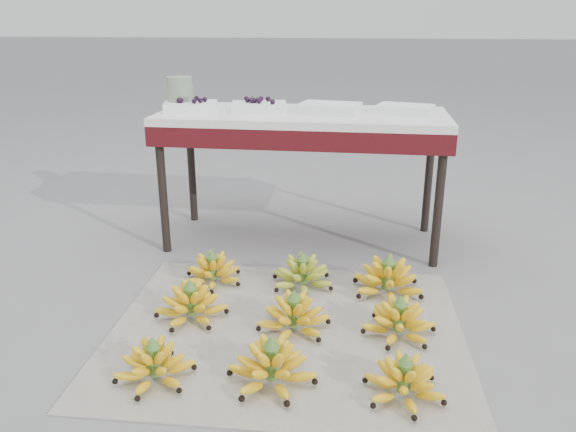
# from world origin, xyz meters

# --- Properties ---
(ground) EXTENTS (60.00, 60.00, 0.00)m
(ground) POSITION_xyz_m (0.00, 0.00, 0.00)
(ground) COLOR slate
(ground) RESTS_ON ground
(newspaper_mat) EXTENTS (1.28, 1.09, 0.01)m
(newspaper_mat) POSITION_xyz_m (0.00, 0.04, 0.00)
(newspaper_mat) COLOR white
(newspaper_mat) RESTS_ON ground
(bunch_front_left) EXTENTS (0.27, 0.27, 0.15)m
(bunch_front_left) POSITION_xyz_m (-0.36, -0.30, 0.06)
(bunch_front_left) COLOR yellow
(bunch_front_left) RESTS_ON newspaper_mat
(bunch_front_center) EXTENTS (0.32, 0.32, 0.17)m
(bunch_front_center) POSITION_xyz_m (0.00, -0.27, 0.06)
(bunch_front_center) COLOR yellow
(bunch_front_center) RESTS_ON newspaper_mat
(bunch_front_right) EXTENTS (0.31, 0.31, 0.15)m
(bunch_front_right) POSITION_xyz_m (0.40, -0.28, 0.06)
(bunch_front_right) COLOR yellow
(bunch_front_right) RESTS_ON newspaper_mat
(bunch_mid_left) EXTENTS (0.27, 0.27, 0.16)m
(bunch_mid_left) POSITION_xyz_m (-0.36, 0.08, 0.06)
(bunch_mid_left) COLOR yellow
(bunch_mid_left) RESTS_ON newspaper_mat
(bunch_mid_center) EXTENTS (0.29, 0.29, 0.16)m
(bunch_mid_center) POSITION_xyz_m (0.03, 0.05, 0.06)
(bunch_mid_center) COLOR yellow
(bunch_mid_center) RESTS_ON newspaper_mat
(bunch_mid_right) EXTENTS (0.27, 0.27, 0.16)m
(bunch_mid_right) POSITION_xyz_m (0.40, 0.07, 0.06)
(bunch_mid_right) COLOR yellow
(bunch_mid_right) RESTS_ON newspaper_mat
(bunch_back_left) EXTENTS (0.32, 0.32, 0.15)m
(bunch_back_left) POSITION_xyz_m (-0.36, 0.38, 0.06)
(bunch_back_left) COLOR yellow
(bunch_back_left) RESTS_ON newspaper_mat
(bunch_back_center) EXTENTS (0.32, 0.32, 0.16)m
(bunch_back_center) POSITION_xyz_m (0.02, 0.40, 0.06)
(bunch_back_center) COLOR #98B739
(bunch_back_center) RESTS_ON newspaper_mat
(bunch_back_right) EXTENTS (0.38, 0.38, 0.18)m
(bunch_back_right) POSITION_xyz_m (0.37, 0.38, 0.07)
(bunch_back_right) COLOR yellow
(bunch_back_right) RESTS_ON newspaper_mat
(vendor_table) EXTENTS (1.34, 0.54, 0.64)m
(vendor_table) POSITION_xyz_m (-0.04, 0.92, 0.57)
(vendor_table) COLOR black
(vendor_table) RESTS_ON ground
(tray_far_left) EXTENTS (0.29, 0.24, 0.06)m
(tray_far_left) POSITION_xyz_m (-0.58, 0.90, 0.67)
(tray_far_left) COLOR silver
(tray_far_left) RESTS_ON vendor_table
(tray_left) EXTENTS (0.28, 0.23, 0.06)m
(tray_left) POSITION_xyz_m (-0.25, 0.92, 0.67)
(tray_left) COLOR silver
(tray_left) RESTS_ON vendor_table
(tray_right) EXTENTS (0.30, 0.24, 0.04)m
(tray_right) POSITION_xyz_m (0.08, 0.92, 0.67)
(tray_right) COLOR silver
(tray_right) RESTS_ON vendor_table
(tray_far_right) EXTENTS (0.28, 0.23, 0.04)m
(tray_far_right) POSITION_xyz_m (0.43, 0.94, 0.66)
(tray_far_right) COLOR silver
(tray_far_right) RESTS_ON vendor_table
(glass_jar) EXTENTS (0.16, 0.16, 0.15)m
(glass_jar) POSITION_xyz_m (-0.64, 0.93, 0.72)
(glass_jar) COLOR beige
(glass_jar) RESTS_ON vendor_table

